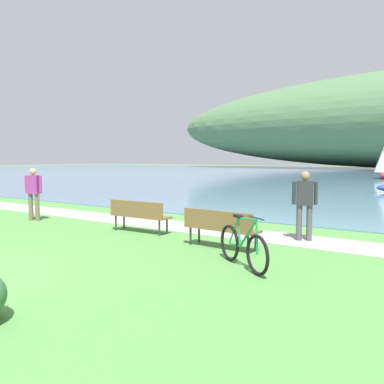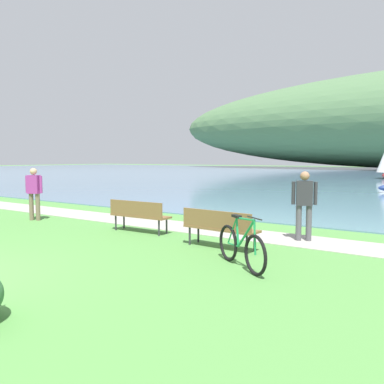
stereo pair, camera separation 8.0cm
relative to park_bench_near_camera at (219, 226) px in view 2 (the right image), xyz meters
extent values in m
cube|color=#5B7F9E|center=(-2.90, 43.85, -0.50)|extent=(180.00, 80.00, 0.04)
cube|color=#A39E93|center=(-2.90, 1.84, -0.52)|extent=(60.00, 1.50, 0.01)
cube|color=brown|center=(0.01, 0.08, -0.07)|extent=(1.83, 0.60, 0.05)
cube|color=brown|center=(-0.01, -0.13, 0.15)|extent=(1.80, 0.16, 0.40)
cylinder|color=#2D2D33|center=(-0.75, 0.30, -0.30)|extent=(0.05, 0.05, 0.45)
cylinder|color=#2D2D33|center=(0.78, 0.19, -0.30)|extent=(0.05, 0.05, 0.45)
cylinder|color=#2D2D33|center=(-0.77, -0.04, -0.30)|extent=(0.05, 0.05, 0.45)
cylinder|color=#2D2D33|center=(0.76, -0.14, -0.30)|extent=(0.05, 0.05, 0.45)
cube|color=brown|center=(-2.79, 0.53, -0.07)|extent=(1.81, 0.52, 0.05)
cube|color=brown|center=(-2.79, 0.32, 0.15)|extent=(1.80, 0.08, 0.40)
cylinder|color=#2D2D33|center=(-3.56, 0.68, -0.30)|extent=(0.05, 0.05, 0.45)
cylinder|color=#2D2D33|center=(-2.03, 0.72, -0.30)|extent=(0.05, 0.05, 0.45)
cylinder|color=#2D2D33|center=(-3.56, 0.35, -0.30)|extent=(0.05, 0.05, 0.45)
cylinder|color=#2D2D33|center=(-2.03, 0.38, -0.30)|extent=(0.05, 0.05, 0.45)
torus|color=black|center=(1.53, -1.41, -0.16)|extent=(0.62, 0.46, 0.72)
torus|color=black|center=(0.67, -0.81, -0.16)|extent=(0.62, 0.46, 0.72)
cylinder|color=#1E8C4C|center=(1.26, -1.21, 0.15)|extent=(0.52, 0.38, 0.61)
cylinder|color=#1E8C4C|center=(1.22, -1.19, 0.41)|extent=(0.56, 0.41, 0.09)
cylinder|color=#1E8C4C|center=(0.99, -1.03, 0.12)|extent=(0.13, 0.11, 0.54)
cylinder|color=#1E8C4C|center=(0.85, -0.93, -0.15)|extent=(0.37, 0.27, 0.05)
cylinder|color=#1E8C4C|center=(0.81, -0.90, 0.11)|extent=(0.32, 0.23, 0.56)
cylinder|color=#1E8C4C|center=(1.51, -1.39, 0.14)|extent=(0.09, 0.08, 0.60)
cube|color=black|center=(0.96, -1.00, 0.42)|extent=(0.25, 0.22, 0.05)
cylinder|color=black|center=(1.49, -1.38, 0.48)|extent=(0.41, 0.29, 0.02)
cylinder|color=#4C4C51|center=(1.19, 1.83, -0.08)|extent=(0.14, 0.14, 0.88)
cylinder|color=#4C4C51|center=(1.42, 1.93, -0.08)|extent=(0.14, 0.14, 0.88)
cube|color=#2D2D33|center=(1.31, 1.88, 0.66)|extent=(0.44, 0.35, 0.60)
sphere|color=#9E7051|center=(1.31, 1.88, 1.08)|extent=(0.22, 0.22, 0.22)
cylinder|color=#2D2D33|center=(1.07, 1.78, 0.66)|extent=(0.09, 0.09, 0.56)
cylinder|color=#2D2D33|center=(1.54, 1.98, 0.66)|extent=(0.09, 0.09, 0.56)
cylinder|color=#72604C|center=(-7.15, 0.11, -0.08)|extent=(0.14, 0.14, 0.88)
cylinder|color=#72604C|center=(-6.92, 0.19, -0.08)|extent=(0.14, 0.14, 0.88)
cube|color=#9E338C|center=(-7.03, 0.15, 0.66)|extent=(0.43, 0.34, 0.60)
sphere|color=tan|center=(-7.03, 0.15, 1.08)|extent=(0.22, 0.22, 0.22)
cylinder|color=#9E338C|center=(-7.28, 0.06, 0.66)|extent=(0.09, 0.09, 0.56)
cylinder|color=#9E338C|center=(-6.79, 0.24, 0.66)|extent=(0.09, 0.09, 0.56)
camera|label=1|loc=(4.27, -7.56, 1.50)|focal=36.69mm
camera|label=2|loc=(4.33, -7.52, 1.50)|focal=36.69mm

